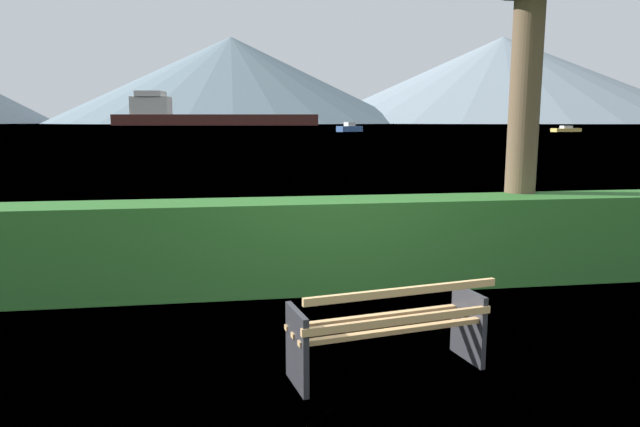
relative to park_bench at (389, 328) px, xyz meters
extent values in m
plane|color=#4C6B33|center=(-0.01, 0.06, -0.43)|extent=(1400.00, 1400.00, 0.00)
plane|color=slate|center=(-0.01, 307.38, -0.43)|extent=(620.00, 620.00, 0.00)
cube|color=tan|center=(0.02, -0.13, 0.02)|extent=(1.75, 0.39, 0.04)
cube|color=tan|center=(-0.01, 0.06, 0.02)|extent=(1.75, 0.39, 0.04)
cube|color=tan|center=(-0.05, 0.25, 0.02)|extent=(1.75, 0.39, 0.04)
cube|color=tan|center=(0.04, -0.20, 0.14)|extent=(1.74, 0.37, 0.06)
cube|color=tan|center=(0.05, -0.25, 0.41)|extent=(1.74, 0.37, 0.06)
cube|color=#2D2D33|center=(-0.84, -0.12, -0.09)|extent=(0.14, 0.51, 0.68)
cube|color=#2D2D33|center=(0.82, 0.20, -0.09)|extent=(0.14, 0.51, 0.68)
cube|color=#2D6B28|center=(-0.01, 2.75, 0.17)|extent=(13.22, 0.84, 1.20)
cylinder|color=brown|center=(2.82, 3.11, 1.82)|extent=(0.43, 0.43, 4.50)
cube|color=#471E19|center=(-8.39, 287.60, 2.26)|extent=(101.34, 26.15, 5.37)
cube|color=silver|center=(-40.27, 291.82, 9.24)|extent=(19.48, 14.05, 8.59)
cube|color=silver|center=(-40.27, 291.82, 14.88)|extent=(14.27, 14.63, 2.69)
cube|color=gold|center=(66.79, 105.31, -0.07)|extent=(6.53, 2.92, 0.72)
cube|color=silver|center=(66.79, 105.31, 0.56)|extent=(2.46, 1.68, 0.53)
cube|color=#335693|center=(23.05, 113.74, 0.16)|extent=(6.14, 5.20, 1.17)
cube|color=silver|center=(23.05, 113.74, 1.16)|extent=(2.59, 2.39, 0.84)
cone|color=slate|center=(-0.01, 550.25, 39.17)|extent=(331.39, 331.39, 79.20)
cone|color=gray|center=(274.63, 563.63, 43.03)|extent=(393.44, 393.44, 86.91)
camera|label=1|loc=(-1.34, -4.68, 1.81)|focal=32.17mm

